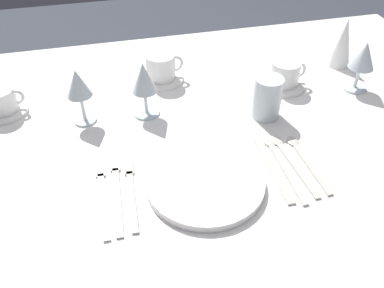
# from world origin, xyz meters

# --- Properties ---
(ground_plane) EXTENTS (6.00, 6.00, 0.00)m
(ground_plane) POSITION_xyz_m (0.00, 0.00, 0.00)
(ground_plane) COLOR #383D47
(dining_table) EXTENTS (1.80, 1.11, 0.74)m
(dining_table) POSITION_xyz_m (0.00, 0.00, 0.66)
(dining_table) COLOR white
(dining_table) RESTS_ON ground
(dinner_plate) EXTENTS (0.26, 0.26, 0.02)m
(dinner_plate) POSITION_xyz_m (-0.02, -0.21, 0.75)
(dinner_plate) COLOR white
(dinner_plate) RESTS_ON dining_table
(fork_outer) EXTENTS (0.03, 0.21, 0.00)m
(fork_outer) POSITION_xyz_m (-0.19, -0.19, 0.74)
(fork_outer) COLOR beige
(fork_outer) RESTS_ON dining_table
(fork_inner) EXTENTS (0.03, 0.23, 0.00)m
(fork_inner) POSITION_xyz_m (-0.22, -0.18, 0.74)
(fork_inner) COLOR beige
(fork_inner) RESTS_ON dining_table
(fork_salad) EXTENTS (0.02, 0.22, 0.00)m
(fork_salad) POSITION_xyz_m (-0.25, -0.19, 0.74)
(fork_salad) COLOR beige
(fork_salad) RESTS_ON dining_table
(dinner_knife) EXTENTS (0.02, 0.24, 0.00)m
(dinner_knife) POSITION_xyz_m (0.14, -0.19, 0.74)
(dinner_knife) COLOR beige
(dinner_knife) RESTS_ON dining_table
(spoon_soup) EXTENTS (0.03, 0.23, 0.01)m
(spoon_soup) POSITION_xyz_m (0.17, -0.17, 0.74)
(spoon_soup) COLOR beige
(spoon_soup) RESTS_ON dining_table
(spoon_dessert) EXTENTS (0.03, 0.22, 0.01)m
(spoon_dessert) POSITION_xyz_m (0.19, -0.17, 0.74)
(spoon_dessert) COLOR beige
(spoon_dessert) RESTS_ON dining_table
(spoon_tea) EXTENTS (0.03, 0.21, 0.01)m
(spoon_tea) POSITION_xyz_m (0.23, -0.17, 0.74)
(spoon_tea) COLOR beige
(spoon_tea) RESTS_ON dining_table
(saucer_left) EXTENTS (0.13, 0.13, 0.01)m
(saucer_left) POSITION_xyz_m (-0.04, 0.25, 0.74)
(saucer_left) COLOR white
(saucer_left) RESTS_ON dining_table
(coffee_cup_left) EXTENTS (0.11, 0.09, 0.07)m
(coffee_cup_left) POSITION_xyz_m (-0.04, 0.25, 0.79)
(coffee_cup_left) COLOR white
(coffee_cup_left) RESTS_ON saucer_left
(saucer_right) EXTENTS (0.13, 0.13, 0.01)m
(saucer_right) POSITION_xyz_m (0.31, 0.13, 0.74)
(saucer_right) COLOR white
(saucer_right) RESTS_ON dining_table
(coffee_cup_right) EXTENTS (0.11, 0.08, 0.07)m
(coffee_cup_right) POSITION_xyz_m (0.31, 0.13, 0.78)
(coffee_cup_right) COLOR white
(coffee_cup_right) RESTS_ON saucer_right
(saucer_far) EXTENTS (0.13, 0.13, 0.01)m
(saucer_far) POSITION_xyz_m (-0.48, 0.19, 0.74)
(saucer_far) COLOR white
(saucer_far) RESTS_ON dining_table
(coffee_cup_far) EXTENTS (0.10, 0.08, 0.06)m
(coffee_cup_far) POSITION_xyz_m (-0.48, 0.19, 0.78)
(coffee_cup_far) COLOR white
(coffee_cup_far) RESTS_ON saucer_far
(wine_glass_centre) EXTENTS (0.06, 0.06, 0.15)m
(wine_glass_centre) POSITION_xyz_m (-0.27, 0.10, 0.85)
(wine_glass_centre) COLOR silver
(wine_glass_centre) RESTS_ON dining_table
(wine_glass_left) EXTENTS (0.07, 0.07, 0.15)m
(wine_glass_left) POSITION_xyz_m (-0.11, 0.09, 0.84)
(wine_glass_left) COLOR silver
(wine_glass_left) RESTS_ON dining_table
(wine_glass_right) EXTENTS (0.07, 0.07, 0.15)m
(wine_glass_right) POSITION_xyz_m (0.51, 0.07, 0.84)
(wine_glass_right) COLOR silver
(wine_glass_right) RESTS_ON dining_table
(drink_tumbler) EXTENTS (0.08, 0.08, 0.11)m
(drink_tumbler) POSITION_xyz_m (0.20, 0.01, 0.80)
(drink_tumbler) COLOR silver
(drink_tumbler) RESTS_ON dining_table
(napkin_folded) EXTENTS (0.08, 0.08, 0.15)m
(napkin_folded) POSITION_xyz_m (0.53, 0.21, 0.82)
(napkin_folded) COLOR white
(napkin_folded) RESTS_ON dining_table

